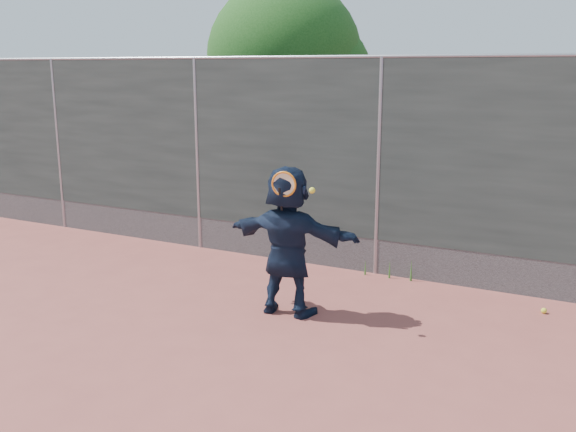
% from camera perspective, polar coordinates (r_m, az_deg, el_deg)
% --- Properties ---
extents(ground, '(80.00, 80.00, 0.00)m').
position_cam_1_polar(ground, '(6.29, -3.24, -13.98)').
color(ground, '#9E4C42').
rests_on(ground, ground).
extents(player, '(1.65, 0.54, 1.78)m').
position_cam_1_polar(player, '(7.48, -0.00, -2.21)').
color(player, '#121E33').
rests_on(player, ground).
extents(ball_ground, '(0.07, 0.07, 0.07)m').
position_cam_1_polar(ball_ground, '(8.30, 21.79, -7.82)').
color(ball_ground, yellow).
rests_on(ball_ground, ground).
extents(fence, '(20.00, 0.06, 3.03)m').
position_cam_1_polar(fence, '(8.90, 8.06, 4.69)').
color(fence, '#38423D').
rests_on(fence, ground).
extents(swing_action, '(0.57, 0.20, 0.51)m').
position_cam_1_polar(swing_action, '(7.11, -0.14, 2.65)').
color(swing_action, orange).
rests_on(swing_action, ground).
extents(tree_left, '(3.15, 3.00, 4.53)m').
position_cam_1_polar(tree_left, '(12.73, 0.42, 13.44)').
color(tree_left, '#382314').
rests_on(tree_left, ground).
extents(weed_clump, '(0.68, 0.07, 0.30)m').
position_cam_1_polar(weed_clump, '(9.02, 9.30, -4.69)').
color(weed_clump, '#387226').
rests_on(weed_clump, ground).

